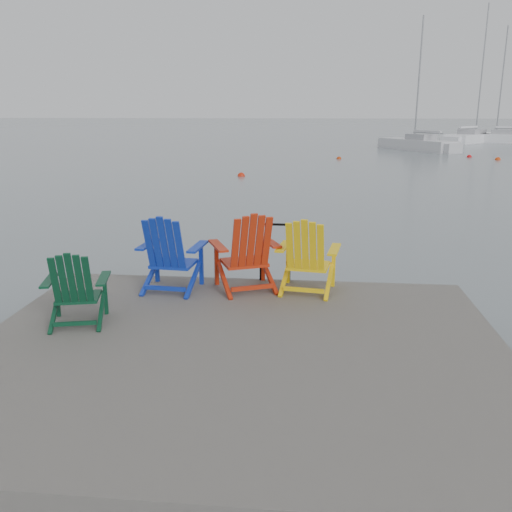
# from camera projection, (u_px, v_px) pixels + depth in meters

# --- Properties ---
(ground) EXTENTS (400.00, 400.00, 0.00)m
(ground) POSITION_uv_depth(u_px,v_px,m) (238.00, 387.00, 6.14)
(ground) COLOR slate
(ground) RESTS_ON ground
(dock) EXTENTS (6.00, 5.00, 1.40)m
(dock) POSITION_uv_depth(u_px,v_px,m) (238.00, 359.00, 6.05)
(dock) COLOR #2B2826
(dock) RESTS_ON ground
(handrail) EXTENTS (0.48, 0.04, 0.90)m
(handrail) POSITION_uv_depth(u_px,v_px,m) (275.00, 246.00, 8.20)
(handrail) COLOR black
(handrail) RESTS_ON dock
(chair_green) EXTENTS (0.86, 0.82, 0.94)m
(chair_green) POSITION_uv_depth(u_px,v_px,m) (75.00, 287.00, 6.51)
(chair_green) COLOR #0A3821
(chair_green) RESTS_ON dock
(chair_blue) EXTENTS (0.95, 0.88, 1.12)m
(chair_blue) POSITION_uv_depth(u_px,v_px,m) (170.00, 253.00, 7.74)
(chair_blue) COLOR #102DAA
(chair_blue) RESTS_ON dock
(chair_red) EXTENTS (1.12, 1.07, 1.15)m
(chair_red) POSITION_uv_depth(u_px,v_px,m) (247.00, 251.00, 7.75)
(chair_red) COLOR #B8270D
(chair_red) RESTS_ON dock
(chair_yellow) EXTENTS (0.95, 0.89, 1.09)m
(chair_yellow) POSITION_uv_depth(u_px,v_px,m) (307.00, 255.00, 7.68)
(chair_yellow) COLOR yellow
(chair_yellow) RESTS_ON dock
(sailboat_near) EXTENTS (5.27, 7.19, 10.14)m
(sailboat_near) POSITION_uv_depth(u_px,v_px,m) (417.00, 145.00, 42.29)
(sailboat_near) COLOR silver
(sailboat_near) RESTS_ON ground
(sailboat_mid) EXTENTS (7.71, 8.95, 12.88)m
(sailboat_mid) POSITION_uv_depth(u_px,v_px,m) (473.00, 138.00, 52.67)
(sailboat_mid) COLOR white
(sailboat_mid) RESTS_ON ground
(sailboat_far) EXTENTS (7.89, 5.05, 10.80)m
(sailboat_far) POSITION_uv_depth(u_px,v_px,m) (500.00, 139.00, 51.71)
(sailboat_far) COLOR white
(sailboat_far) RESTS_ON ground
(buoy_a) EXTENTS (0.36, 0.36, 0.36)m
(buoy_a) POSITION_uv_depth(u_px,v_px,m) (241.00, 176.00, 25.62)
(buoy_a) COLOR red
(buoy_a) RESTS_ON ground
(buoy_b) EXTENTS (0.31, 0.31, 0.31)m
(buoy_b) POSITION_uv_depth(u_px,v_px,m) (339.00, 159.00, 34.64)
(buoy_b) COLOR #B9340A
(buoy_b) RESTS_ON ground
(buoy_c) EXTENTS (0.35, 0.35, 0.35)m
(buoy_c) POSITION_uv_depth(u_px,v_px,m) (498.00, 160.00, 33.98)
(buoy_c) COLOR red
(buoy_c) RESTS_ON ground
(buoy_d) EXTENTS (0.32, 0.32, 0.32)m
(buoy_d) POSITION_uv_depth(u_px,v_px,m) (469.00, 157.00, 35.95)
(buoy_d) COLOR red
(buoy_d) RESTS_ON ground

